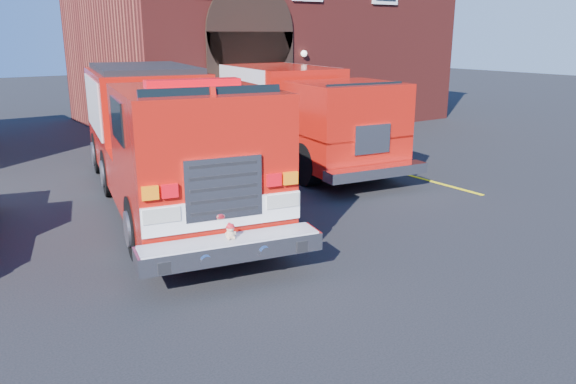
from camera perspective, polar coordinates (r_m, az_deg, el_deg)
ground at (r=11.00m, az=-3.60°, el=-5.13°), size 100.00×100.00×0.00m
parking_stripe_near at (r=15.84m, az=14.89°, el=0.91°), size 0.12×3.00×0.01m
parking_stripe_mid at (r=17.85m, az=7.58°, el=2.95°), size 0.12×3.00×0.01m
parking_stripe_far at (r=20.11m, az=1.81°, el=4.53°), size 0.12×3.00×0.01m
fire_station at (r=26.90m, az=-2.95°, el=16.45°), size 15.20×10.20×8.45m
fire_engine at (r=13.59m, az=-12.51°, el=5.67°), size 4.84×10.55×3.14m
secondary_truck at (r=17.94m, az=0.62°, el=8.26°), size 4.02×9.23×2.90m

